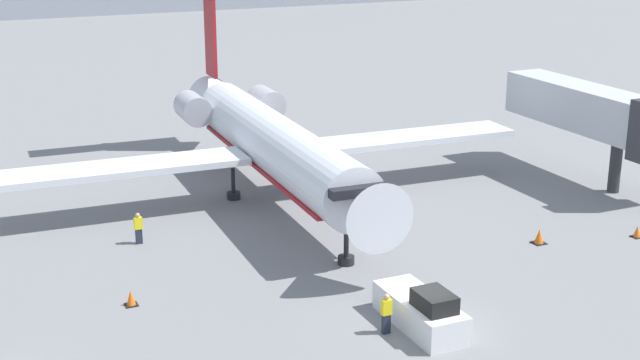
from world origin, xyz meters
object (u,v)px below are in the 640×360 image
at_px(pushback_tug, 421,311).
at_px(traffic_cone_left, 131,298).
at_px(worker_near_tug, 386,313).
at_px(traffic_cone_right, 539,237).
at_px(worker_by_wing, 138,228).
at_px(airplane_main, 271,140).
at_px(jet_bridge, 591,110).
at_px(traffic_cone_mid, 637,232).

xyz_separation_m(pushback_tug, traffic_cone_left, (-10.16, 6.85, -0.39)).
relative_size(worker_near_tug, traffic_cone_right, 2.24).
relative_size(worker_near_tug, worker_by_wing, 1.04).
bearing_deg(pushback_tug, worker_near_tug, 177.06).
xyz_separation_m(pushback_tug, worker_by_wing, (-8.12, 13.88, 0.13)).
distance_m(worker_near_tug, traffic_cone_right, 12.95).
height_order(airplane_main, worker_near_tug, airplane_main).
bearing_deg(airplane_main, worker_near_tug, -96.88).
relative_size(airplane_main, traffic_cone_right, 41.27).
relative_size(pushback_tug, worker_near_tug, 2.85).
bearing_deg(jet_bridge, airplane_main, 165.75).
bearing_deg(traffic_cone_left, airplane_main, 45.65).
bearing_deg(worker_near_tug, jet_bridge, 31.72).
xyz_separation_m(worker_by_wing, traffic_cone_mid, (23.44, -9.72, -0.55)).
bearing_deg(airplane_main, traffic_cone_left, -134.35).
xyz_separation_m(worker_near_tug, worker_by_wing, (-6.59, 13.80, -0.04)).
bearing_deg(airplane_main, traffic_cone_right, -52.18).
height_order(worker_near_tug, jet_bridge, jet_bridge).
bearing_deg(traffic_cone_right, traffic_cone_left, 176.31).
bearing_deg(traffic_cone_mid, airplane_main, 136.98).
xyz_separation_m(traffic_cone_right, jet_bridge, (9.31, 7.54, 4.09)).
relative_size(worker_by_wing, traffic_cone_mid, 2.63).
height_order(traffic_cone_left, jet_bridge, jet_bridge).
relative_size(airplane_main, traffic_cone_mid, 50.52).
relative_size(traffic_cone_left, traffic_cone_right, 0.91).
bearing_deg(traffic_cone_left, traffic_cone_right, -3.69).
bearing_deg(traffic_cone_right, worker_near_tug, -155.01).
relative_size(worker_near_tug, traffic_cone_mid, 2.74).
relative_size(traffic_cone_left, jet_bridge, 0.05).
bearing_deg(traffic_cone_left, jet_bridge, 11.85).
distance_m(traffic_cone_left, jet_bridge, 30.60).
height_order(airplane_main, traffic_cone_left, airplane_main).
relative_size(pushback_tug, jet_bridge, 0.38).
bearing_deg(jet_bridge, pushback_tug, -146.16).
bearing_deg(airplane_main, jet_bridge, -14.25).
relative_size(traffic_cone_right, traffic_cone_mid, 1.22).
distance_m(worker_near_tug, worker_by_wing, 15.30).
distance_m(airplane_main, worker_by_wing, 9.97).
height_order(airplane_main, traffic_cone_right, airplane_main).
height_order(worker_by_wing, traffic_cone_left, worker_by_wing).
distance_m(airplane_main, jet_bridge, 19.52).
bearing_deg(pushback_tug, traffic_cone_left, 145.99).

